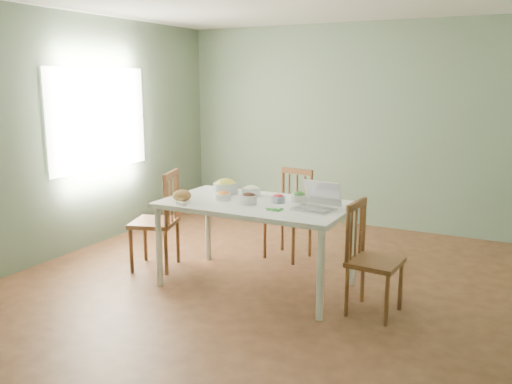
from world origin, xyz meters
The scene contains 20 objects.
floor centered at (0.00, 0.00, 0.00)m, with size 5.00×5.00×0.00m, color #492819.
wall_back centered at (0.00, 2.50, 1.35)m, with size 5.00×0.00×2.70m, color slate.
wall_front centered at (0.00, -2.50, 1.35)m, with size 5.00×0.00×2.70m, color slate.
wall_left centered at (-2.50, 0.00, 1.35)m, with size 0.00×5.00×2.70m, color slate.
window_left centered at (-2.48, 0.30, 1.50)m, with size 0.04×1.60×1.20m, color white.
dining_table centered at (-0.13, -0.16, 0.41)m, with size 1.76×0.99×0.83m, color white, non-canonical shape.
chair_far centered at (-0.21, 0.75, 0.49)m, with size 0.44×0.42×0.99m, color #513017, non-canonical shape.
chair_left centered at (-1.31, -0.21, 0.52)m, with size 0.46×0.44×1.04m, color #513017, non-canonical shape.
chair_right centered at (1.05, -0.26, 0.48)m, with size 0.43×0.40×0.96m, color #513017, non-canonical shape.
bread_boule centered at (-0.77, -0.45, 0.88)m, with size 0.18×0.18×0.12m, color #B2814B.
butter_stick centered at (-0.69, -0.59, 0.84)m, with size 0.12×0.03×0.03m, color white.
bowl_squash centered at (-0.60, 0.06, 0.90)m, with size 0.25×0.25×0.15m, color #D6C052, non-canonical shape.
bowl_carrot centered at (-0.47, -0.21, 0.87)m, with size 0.15×0.15×0.08m, color orange, non-canonical shape.
bowl_onion centered at (-0.32, 0.09, 0.88)m, with size 0.18×0.18×0.10m, color #FDF9CC, non-canonical shape.
bowl_mushroom centered at (-0.17, -0.25, 0.88)m, with size 0.16×0.16×0.10m, color black, non-canonical shape.
bowl_redpep centered at (0.05, -0.07, 0.87)m, with size 0.13×0.13×0.08m, color red, non-canonical shape.
bowl_broccoli centered at (0.21, 0.06, 0.87)m, with size 0.15×0.15×0.09m, color #0E4310, non-canonical shape.
flatbread centered at (0.26, 0.21, 0.84)m, with size 0.22×0.22×0.02m, color #DDC186.
basil_bunch centered at (0.14, -0.35, 0.84)m, with size 0.19×0.19×0.02m, color #094F09, non-canonical shape.
laptop centered at (0.46, -0.20, 0.95)m, with size 0.36×0.33×0.24m, color silver, non-canonical shape.
Camera 1 is at (2.14, -4.52, 1.95)m, focal length 37.56 mm.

